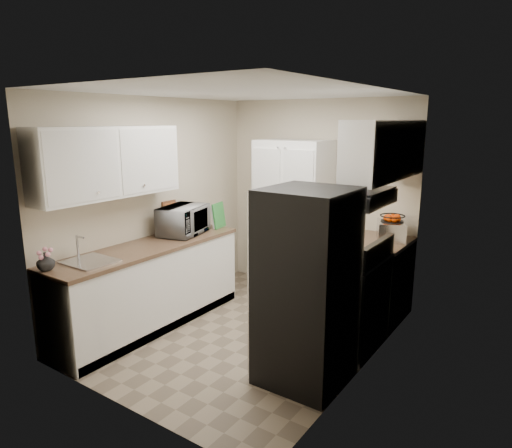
{
  "coord_description": "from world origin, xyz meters",
  "views": [
    {
      "loc": [
        2.66,
        -3.67,
        2.24
      ],
      "look_at": [
        0.03,
        0.15,
        1.18
      ],
      "focal_mm": 32.0,
      "sensor_mm": 36.0,
      "label": 1
    }
  ],
  "objects_px": {
    "pantry_cabinet": "(293,219)",
    "toaster_oven": "(391,231)",
    "electric_range": "(347,300)",
    "refrigerator": "(307,287)",
    "microwave": "(183,220)",
    "wine_bottle": "(204,218)"
  },
  "relations": [
    {
      "from": "microwave",
      "to": "wine_bottle",
      "type": "xyz_separation_m",
      "value": [
        0.02,
        0.34,
        -0.03
      ]
    },
    {
      "from": "pantry_cabinet",
      "to": "electric_range",
      "type": "height_order",
      "value": "pantry_cabinet"
    },
    {
      "from": "refrigerator",
      "to": "microwave",
      "type": "relative_size",
      "value": 2.8
    },
    {
      "from": "wine_bottle",
      "to": "toaster_oven",
      "type": "distance_m",
      "value": 2.23
    },
    {
      "from": "electric_range",
      "to": "wine_bottle",
      "type": "relative_size",
      "value": 4.16
    },
    {
      "from": "pantry_cabinet",
      "to": "microwave",
      "type": "distance_m",
      "value": 1.42
    },
    {
      "from": "pantry_cabinet",
      "to": "toaster_oven",
      "type": "height_order",
      "value": "pantry_cabinet"
    },
    {
      "from": "electric_range",
      "to": "microwave",
      "type": "height_order",
      "value": "microwave"
    },
    {
      "from": "toaster_oven",
      "to": "electric_range",
      "type": "bearing_deg",
      "value": -120.93
    },
    {
      "from": "electric_range",
      "to": "microwave",
      "type": "xyz_separation_m",
      "value": [
        -1.99,
        -0.23,
        0.61
      ]
    },
    {
      "from": "pantry_cabinet",
      "to": "electric_range",
      "type": "xyz_separation_m",
      "value": [
        1.17,
        -0.93,
        -0.52
      ]
    },
    {
      "from": "pantry_cabinet",
      "to": "toaster_oven",
      "type": "distance_m",
      "value": 1.29
    },
    {
      "from": "pantry_cabinet",
      "to": "refrigerator",
      "type": "distance_m",
      "value": 2.07
    },
    {
      "from": "electric_range",
      "to": "refrigerator",
      "type": "height_order",
      "value": "refrigerator"
    },
    {
      "from": "pantry_cabinet",
      "to": "toaster_oven",
      "type": "bearing_deg",
      "value": -1.41
    },
    {
      "from": "refrigerator",
      "to": "wine_bottle",
      "type": "distance_m",
      "value": 2.15
    },
    {
      "from": "pantry_cabinet",
      "to": "microwave",
      "type": "relative_size",
      "value": 3.29
    },
    {
      "from": "refrigerator",
      "to": "toaster_oven",
      "type": "relative_size",
      "value": 4.59
    },
    {
      "from": "microwave",
      "to": "toaster_oven",
      "type": "relative_size",
      "value": 1.64
    },
    {
      "from": "refrigerator",
      "to": "toaster_oven",
      "type": "distance_m",
      "value": 1.71
    },
    {
      "from": "refrigerator",
      "to": "toaster_oven",
      "type": "xyz_separation_m",
      "value": [
        0.15,
        1.69,
        0.18
      ]
    },
    {
      "from": "microwave",
      "to": "toaster_oven",
      "type": "height_order",
      "value": "microwave"
    }
  ]
}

